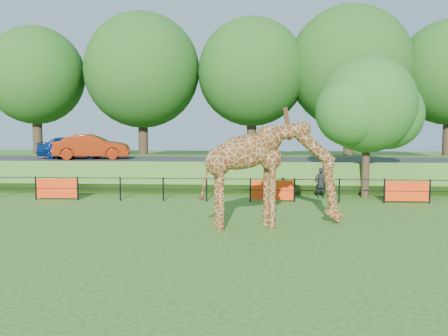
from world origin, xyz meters
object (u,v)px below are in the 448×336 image
at_px(car_red, 92,147).
at_px(tree_east, 369,108).
at_px(car_blue, 72,147).
at_px(visitor, 321,183).
at_px(giraffe, 274,174).

height_order(car_red, tree_east, tree_east).
height_order(car_blue, car_red, car_red).
bearing_deg(visitor, car_red, -10.10).
distance_m(giraffe, car_red, 15.35).
bearing_deg(tree_east, car_red, 162.65).
height_order(giraffe, car_blue, giraffe).
bearing_deg(car_red, visitor, -121.56).
relative_size(giraffe, car_red, 1.18).
relative_size(giraffe, car_blue, 1.30).
bearing_deg(tree_east, visitor, -174.30).
relative_size(car_red, tree_east, 0.65).
xyz_separation_m(car_blue, visitor, (14.00, -5.19, -1.37)).
bearing_deg(car_blue, car_red, -102.60).
xyz_separation_m(car_blue, car_red, (1.28, -0.30, 0.04)).
bearing_deg(giraffe, car_blue, 119.02).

